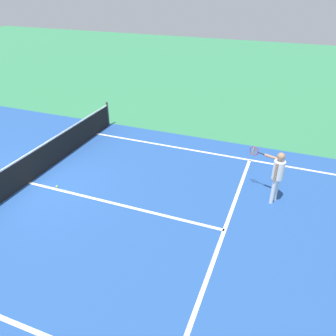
{
  "coord_description": "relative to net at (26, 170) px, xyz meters",
  "views": [
    {
      "loc": [
        -6.78,
        -7.43,
        5.78
      ],
      "look_at": [
        0.9,
        -4.46,
        1.0
      ],
      "focal_mm": 35.46,
      "sensor_mm": 36.0,
      "label": 1
    }
  ],
  "objects": [
    {
      "name": "line_service_near",
      "position": [
        0.0,
        -6.4,
        -0.49
      ],
      "size": [
        8.22,
        0.1,
        0.01
      ],
      "primitive_type": "cube",
      "color": "white",
      "rests_on": "ground_plane"
    },
    {
      "name": "ground_plane",
      "position": [
        0.0,
        0.0,
        -0.49
      ],
      "size": [
        60.0,
        60.0,
        0.0
      ],
      "primitive_type": "plane",
      "color": "#337F51"
    },
    {
      "name": "player_near",
      "position": [
        1.81,
        -7.41,
        0.5
      ],
      "size": [
        0.78,
        1.07,
        1.61
      ],
      "color": "white",
      "rests_on": "ground_plane"
    },
    {
      "name": "line_center_service",
      "position": [
        0.0,
        -3.2,
        -0.49
      ],
      "size": [
        0.1,
        6.4,
        0.01
      ],
      "primitive_type": "cube",
      "color": "white",
      "rests_on": "ground_plane"
    },
    {
      "name": "net",
      "position": [
        0.0,
        0.0,
        0.0
      ],
      "size": [
        10.29,
        0.09,
        1.07
      ],
      "color": "#33383D",
      "rests_on": "ground_plane"
    },
    {
      "name": "tennis_ball_near_net",
      "position": [
        0.1,
        -1.01,
        -0.46
      ],
      "size": [
        0.07,
        0.07,
        0.07
      ],
      "primitive_type": "sphere",
      "color": "#CCE033",
      "rests_on": "ground_plane"
    },
    {
      "name": "court_surface_inbounds",
      "position": [
        0.0,
        0.0,
        -0.49
      ],
      "size": [
        10.62,
        24.4,
        0.0
      ],
      "primitive_type": "cube",
      "color": "#234C93",
      "rests_on": "ground_plane"
    },
    {
      "name": "line_sideline_right",
      "position": [
        4.11,
        -5.95,
        -0.49
      ],
      "size": [
        0.1,
        11.89,
        0.01
      ],
      "primitive_type": "cube",
      "color": "white",
      "rests_on": "ground_plane"
    }
  ]
}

